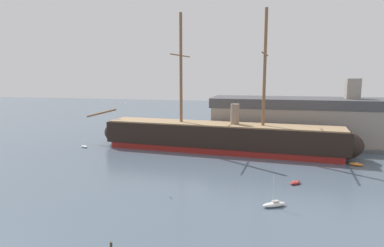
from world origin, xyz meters
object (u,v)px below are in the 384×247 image
at_px(dinghy_far_left, 84,147).
at_px(dinghy_far_right, 356,164).
at_px(tall_ship, 220,137).
at_px(dinghy_distant_centre, 210,143).
at_px(dockside_warehouse_right, 313,122).
at_px(dinghy_alongside_stern, 295,183).
at_px(sailboat_mid_right, 274,204).
at_px(seagull_in_flight, 126,103).

bearing_deg(dinghy_far_left, dinghy_far_right, -2.42).
bearing_deg(tall_ship, dinghy_far_right, -12.54).
bearing_deg(dinghy_far_right, dinghy_far_left, 177.58).
height_order(dinghy_far_left, dinghy_distant_centre, dinghy_distant_centre).
xyz_separation_m(tall_ship, dinghy_far_right, (27.92, -6.21, -3.11)).
distance_m(dinghy_far_left, dockside_warehouse_right, 57.72).
bearing_deg(tall_ship, dinghy_alongside_stern, -53.04).
height_order(dinghy_distant_centre, dockside_warehouse_right, dockside_warehouse_right).
relative_size(sailboat_mid_right, dinghy_alongside_stern, 1.91).
xyz_separation_m(tall_ship, dinghy_alongside_stern, (15.41, -20.49, -3.14)).
height_order(dinghy_far_left, seagull_in_flight, seagull_in_flight).
bearing_deg(seagull_in_flight, dinghy_far_left, 135.23).
bearing_deg(seagull_in_flight, dinghy_alongside_stern, 7.27).
xyz_separation_m(dinghy_far_left, dinghy_far_right, (61.00, -2.57, 0.05)).
bearing_deg(sailboat_mid_right, dinghy_far_right, 57.10).
distance_m(dinghy_far_right, dinghy_distant_centre, 34.54).
xyz_separation_m(dinghy_far_right, dockside_warehouse_right, (-6.03, 19.25, 5.58)).
xyz_separation_m(sailboat_mid_right, dockside_warehouse_right, (9.96, 43.97, 5.51)).
bearing_deg(sailboat_mid_right, dinghy_far_left, 148.77).
relative_size(dinghy_far_left, seagull_in_flight, 2.04).
distance_m(tall_ship, dinghy_distant_centre, 9.03).
relative_size(dinghy_distant_centre, dockside_warehouse_right, 0.05).
bearing_deg(dinghy_far_left, dinghy_alongside_stern, -19.16).
bearing_deg(dinghy_distant_centre, dockside_warehouse_right, 11.93).
relative_size(dinghy_far_right, dockside_warehouse_right, 0.05).
distance_m(sailboat_mid_right, dinghy_far_right, 29.44).
relative_size(tall_ship, sailboat_mid_right, 14.74).
bearing_deg(sailboat_mid_right, dockside_warehouse_right, 77.23).
bearing_deg(dinghy_far_left, dockside_warehouse_right, 16.88).
bearing_deg(seagull_in_flight, tall_ship, 62.53).
height_order(sailboat_mid_right, dinghy_far_left, sailboat_mid_right).
bearing_deg(sailboat_mid_right, dinghy_distant_centre, 112.10).
bearing_deg(tall_ship, dinghy_distant_centre, 116.00).
xyz_separation_m(dinghy_far_left, dockside_warehouse_right, (54.97, 16.68, 5.64)).
bearing_deg(dinghy_far_right, sailboat_mid_right, -122.90).
relative_size(sailboat_mid_right, dinghy_far_right, 1.62).
height_order(dinghy_distant_centre, seagull_in_flight, seagull_in_flight).
relative_size(tall_ship, dinghy_far_right, 23.92).
xyz_separation_m(dinghy_distant_centre, seagull_in_flight, (-8.78, -31.67, 12.82)).
bearing_deg(dinghy_alongside_stern, seagull_in_flight, -172.73).
distance_m(sailboat_mid_right, dinghy_far_left, 52.64).
xyz_separation_m(sailboat_mid_right, dinghy_alongside_stern, (3.48, 10.44, -0.11)).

